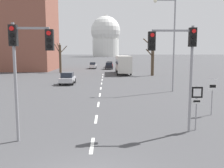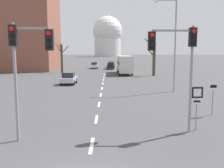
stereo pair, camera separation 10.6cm
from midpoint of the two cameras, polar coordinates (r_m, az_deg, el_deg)
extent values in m
cube|color=silver|center=(11.75, -4.40, -13.79)|extent=(0.16, 2.00, 0.01)
cube|color=silver|center=(16.03, -3.39, -7.98)|extent=(0.16, 2.00, 0.01)
cube|color=silver|center=(20.40, -2.83, -4.64)|extent=(0.16, 2.00, 0.01)
cube|color=silver|center=(24.81, -2.47, -2.49)|extent=(0.16, 2.00, 0.01)
cube|color=silver|center=(29.26, -2.22, -0.98)|extent=(0.16, 2.00, 0.01)
cube|color=silver|center=(33.71, -2.03, 0.12)|extent=(0.16, 2.00, 0.01)
cube|color=silver|center=(38.18, -1.89, 0.97)|extent=(0.16, 2.00, 0.01)
cube|color=silver|center=(42.66, -1.78, 1.64)|extent=(0.16, 2.00, 0.01)
cube|color=silver|center=(47.14, -1.69, 2.18)|extent=(0.16, 2.00, 0.01)
cylinder|color=gray|center=(13.62, 17.82, 0.85)|extent=(0.14, 0.14, 5.56)
cube|color=black|center=(13.56, 18.19, 10.13)|extent=(0.36, 0.28, 0.96)
cylinder|color=red|center=(13.42, 18.48, 11.43)|extent=(0.20, 0.06, 0.20)
cylinder|color=black|center=(13.40, 18.43, 10.16)|extent=(0.20, 0.06, 0.20)
cylinder|color=black|center=(13.39, 18.37, 8.89)|extent=(0.20, 0.06, 0.20)
cube|color=gray|center=(13.29, 13.88, 11.77)|extent=(2.09, 0.10, 0.10)
cube|color=black|center=(13.03, 9.29, 9.64)|extent=(0.36, 0.28, 0.96)
cylinder|color=red|center=(12.88, 9.45, 10.99)|extent=(0.20, 0.06, 0.20)
cylinder|color=black|center=(12.87, 9.42, 9.67)|extent=(0.20, 0.06, 0.20)
cylinder|color=black|center=(12.86, 9.40, 8.35)|extent=(0.20, 0.06, 0.20)
cylinder|color=gray|center=(12.45, -20.94, 0.13)|extent=(0.14, 0.14, 5.56)
cube|color=black|center=(12.39, -21.41, 10.27)|extent=(0.36, 0.28, 0.96)
cylinder|color=red|center=(12.25, -21.76, 11.69)|extent=(0.20, 0.06, 0.20)
cylinder|color=black|center=(12.23, -21.69, 10.31)|extent=(0.20, 0.06, 0.20)
cylinder|color=black|center=(12.21, -21.62, 8.91)|extent=(0.20, 0.06, 0.20)
cube|color=gray|center=(12.15, -17.78, 12.05)|extent=(1.64, 0.10, 0.10)
cube|color=black|center=(11.91, -13.85, 9.74)|extent=(0.36, 0.28, 0.96)
cylinder|color=red|center=(11.76, -14.08, 11.21)|extent=(0.20, 0.06, 0.20)
cylinder|color=black|center=(11.74, -14.04, 9.77)|extent=(0.20, 0.06, 0.20)
cylinder|color=black|center=(11.73, -13.99, 8.32)|extent=(0.20, 0.06, 0.20)
cylinder|color=gray|center=(14.26, 18.96, -5.28)|extent=(0.07, 0.07, 2.43)
cube|color=black|center=(14.09, 19.13, -1.85)|extent=(0.60, 0.03, 0.60)
cube|color=white|center=(14.07, 19.15, -1.87)|extent=(0.42, 0.01, 0.42)
cube|color=white|center=(14.17, 19.05, -3.77)|extent=(0.60, 0.03, 0.28)
cube|color=black|center=(14.15, 19.07, -3.79)|extent=(0.36, 0.01, 0.10)
cylinder|color=gray|center=(18.04, 22.19, -2.75)|extent=(0.07, 0.07, 2.49)
cube|color=white|center=(17.91, 22.34, -0.20)|extent=(0.60, 0.03, 0.76)
cube|color=black|center=(17.90, 22.35, -0.51)|extent=(0.42, 0.01, 0.19)
cylinder|color=gray|center=(27.38, 14.33, 8.34)|extent=(0.16, 0.16, 9.64)
cube|color=gray|center=(27.64, 12.46, 18.24)|extent=(2.09, 0.10, 0.10)
sphere|color=#F2EAC6|center=(27.42, 10.22, 18.22)|extent=(0.36, 0.36, 0.36)
cube|color=black|center=(61.91, -0.32, 4.02)|extent=(1.76, 4.33, 0.67)
cube|color=#1E232D|center=(61.66, -0.32, 4.65)|extent=(1.49, 2.08, 0.69)
cylinder|color=black|center=(63.27, -1.09, 3.79)|extent=(0.18, 0.63, 0.63)
cylinder|color=black|center=(63.28, 0.42, 3.79)|extent=(0.18, 0.63, 0.63)
cylinder|color=black|center=(60.59, -1.10, 3.63)|extent=(0.18, 0.63, 0.63)
cylinder|color=black|center=(60.60, 0.47, 3.63)|extent=(0.18, 0.63, 0.63)
cube|color=#B7B7BC|center=(33.47, -9.74, 1.05)|extent=(1.72, 3.81, 0.58)
cube|color=#1E232D|center=(33.22, -9.82, 2.08)|extent=(1.46, 1.83, 0.67)
cylinder|color=black|center=(34.80, -10.75, 0.79)|extent=(0.18, 0.68, 0.68)
cylinder|color=black|center=(34.55, -8.10, 0.80)|extent=(0.18, 0.68, 0.68)
cylinder|color=black|center=(32.49, -11.46, 0.31)|extent=(0.18, 0.68, 0.68)
cylinder|color=black|center=(32.23, -8.63, 0.32)|extent=(0.18, 0.68, 0.68)
cube|color=maroon|center=(69.08, -0.15, 4.34)|extent=(1.74, 4.02, 0.63)
cube|color=#1E232D|center=(68.85, -0.15, 4.89)|extent=(1.48, 1.93, 0.71)
cylinder|color=black|center=(70.34, -0.83, 4.13)|extent=(0.18, 0.61, 0.61)
cylinder|color=black|center=(70.36, 0.51, 4.13)|extent=(0.18, 0.61, 0.61)
cylinder|color=black|center=(67.85, -0.83, 4.02)|extent=(0.18, 0.61, 0.61)
cylinder|color=black|center=(67.87, 0.55, 4.02)|extent=(0.18, 0.61, 0.61)
cube|color=silver|center=(64.12, -3.98, 4.13)|extent=(1.60, 4.54, 0.72)
cube|color=#1E232D|center=(63.86, -4.00, 4.72)|extent=(1.36, 2.18, 0.63)
cylinder|color=black|center=(65.59, -4.57, 3.88)|extent=(0.18, 0.62, 0.62)
cylinder|color=black|center=(65.51, -3.25, 3.89)|extent=(0.18, 0.62, 0.62)
cylinder|color=black|center=(62.79, -4.73, 3.73)|extent=(0.18, 0.62, 0.62)
cylinder|color=black|center=(62.70, -3.36, 3.74)|extent=(0.18, 0.62, 0.62)
cube|color=beige|center=(48.67, 2.96, 4.67)|extent=(2.50, 10.80, 3.00)
cube|color=black|center=(48.65, 2.96, 5.11)|extent=(2.52, 10.26, 0.90)
cylinder|color=black|center=(52.46, 1.37, 3.23)|extent=(0.26, 0.96, 0.96)
cylinder|color=black|center=(52.61, 3.98, 3.23)|extent=(0.26, 0.96, 0.96)
cylinder|color=black|center=(45.47, 1.70, 2.60)|extent=(0.26, 0.96, 0.96)
cylinder|color=black|center=(45.64, 4.72, 2.59)|extent=(0.26, 0.96, 0.96)
cylinder|color=#473828|center=(52.47, -11.34, 5.67)|extent=(0.47, 0.47, 5.67)
cylinder|color=#473828|center=(52.97, -11.43, 8.25)|extent=(0.37, 1.14, 1.76)
cylinder|color=#473828|center=(53.31, -11.46, 7.50)|extent=(0.54, 1.81, 2.04)
cylinder|color=#473828|center=(53.22, -11.74, 8.42)|extent=(0.87, 1.56, 1.35)
cylinder|color=#473828|center=(52.69, -10.62, 7.75)|extent=(1.41, 0.93, 1.63)
cylinder|color=#473828|center=(52.94, -12.05, 8.00)|extent=(1.45, 0.94, 2.06)
cylinder|color=#473828|center=(45.37, 9.66, 5.61)|extent=(0.55, 0.55, 5.89)
cylinder|color=#473828|center=(46.53, 9.89, 8.88)|extent=(0.71, 2.38, 1.92)
cylinder|color=#473828|center=(45.68, 8.63, 9.30)|extent=(1.70, 1.16, 1.69)
cylinder|color=#473828|center=(45.48, 8.92, 7.09)|extent=(1.29, 0.69, 1.46)
cylinder|color=#473828|center=(45.97, 9.52, 8.17)|extent=(0.27, 1.43, 2.76)
cylinder|color=#473828|center=(44.43, 9.68, 7.07)|extent=(0.48, 1.94, 1.81)
cylinder|color=silver|center=(225.41, -1.01, 8.24)|extent=(23.39, 23.39, 15.59)
sphere|color=silver|center=(226.14, -1.02, 12.03)|extent=(25.99, 25.99, 25.99)
cylinder|color=silver|center=(227.40, -1.02, 14.97)|extent=(3.12, 3.12, 4.55)
cube|color=brown|center=(63.59, -21.07, 12.84)|extent=(18.00, 14.00, 21.73)
camera|label=1|loc=(0.05, -89.77, 0.03)|focal=40.00mm
camera|label=2|loc=(0.05, 90.23, -0.03)|focal=40.00mm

